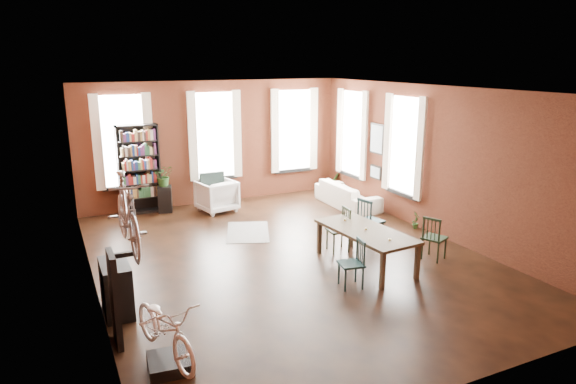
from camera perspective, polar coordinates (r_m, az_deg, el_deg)
room at (r=10.07m, az=-0.22°, el=5.49°), size 9.00×9.04×3.22m
dining_table at (r=9.62m, az=8.58°, el=-6.15°), size 1.09×2.11×0.69m
dining_chair_a at (r=8.70m, az=7.03°, el=-7.92°), size 0.45×0.45×0.83m
dining_chair_b at (r=10.25m, az=5.60°, el=-4.21°), size 0.44×0.44×0.88m
dining_chair_c at (r=10.18m, az=15.96°, el=-4.91°), size 0.52×0.52×0.86m
dining_chair_d at (r=10.75m, az=9.16°, el=-3.19°), size 0.52×0.52×0.96m
bookshelf at (r=13.10m, az=-16.21°, el=2.42°), size 1.00×0.32×2.20m
white_armchair at (r=12.97m, az=-7.94°, el=-0.25°), size 1.00×0.96×0.88m
cream_sofa at (r=13.41m, az=6.62°, el=0.14°), size 0.61×2.08×0.81m
striped_rug at (r=11.44m, az=-4.48°, el=-4.45°), size 1.37×1.68×0.01m
bike_trainer at (r=6.84m, az=-12.95°, el=-18.05°), size 0.58×0.58×0.16m
bike_wall_rack at (r=7.28m, az=-18.71°, el=-11.21°), size 0.16×0.60×1.30m
console_table at (r=8.21m, az=-18.54°, el=-10.11°), size 0.40×0.80×0.80m
plant_stand at (r=13.18m, az=-13.51°, el=-0.77°), size 0.41×0.41×0.66m
plant_by_sofa at (r=14.83m, az=5.13°, el=0.47°), size 0.38×0.61×0.26m
plant_small at (r=11.97m, az=13.97°, el=-3.63°), size 0.46×0.46×0.15m
bicycle_floor at (r=6.46m, az=-13.70°, el=-11.60°), size 0.70×0.90×1.53m
bicycle_hung at (r=6.82m, az=-17.64°, el=0.38°), size 0.47×1.00×1.66m
plant_on_stand at (r=13.08m, az=-13.62°, el=1.52°), size 0.51×0.56×0.41m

